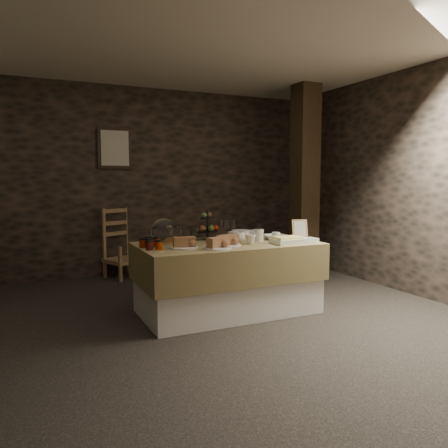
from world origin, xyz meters
name	(u,v)px	position (x,y,z in m)	size (l,w,h in m)	color
ground_plane	(189,328)	(0.00, 0.00, 0.00)	(5.50, 5.00, 0.01)	black
room_shell	(188,153)	(0.00, 0.00, 1.56)	(5.52, 5.02, 2.60)	black
buffet_table	(228,272)	(0.52, 0.29, 0.40)	(1.78, 0.94, 0.70)	white
chair	(123,246)	(-0.10, 2.34, 0.42)	(0.57, 0.56, 0.73)	#8F6847
timber_column	(305,182)	(2.20, 1.38, 1.30)	(0.30, 0.30, 2.60)	black
framed_picture	(115,148)	(-0.15, 2.47, 1.75)	(0.45, 0.04, 0.55)	#302218
plate_stack_a	(240,235)	(0.75, 0.45, 0.75)	(0.19, 0.19, 0.10)	white
plate_stack_b	(254,235)	(0.91, 0.46, 0.75)	(0.20, 0.20, 0.09)	white
cutlery_holder	(259,235)	(0.87, 0.28, 0.76)	(0.10, 0.10, 0.12)	white
cup_a	(238,237)	(0.64, 0.29, 0.76)	(0.13, 0.13, 0.10)	white
cup_b	(250,239)	(0.69, 0.13, 0.75)	(0.10, 0.10, 0.09)	white
mug_c	(232,236)	(0.62, 0.40, 0.75)	(0.09, 0.09, 0.10)	white
mug_d	(276,237)	(1.03, 0.21, 0.75)	(0.08, 0.08, 0.09)	white
bowl	(274,237)	(1.06, 0.30, 0.73)	(0.21, 0.21, 0.05)	white
cake_dome	(164,233)	(-0.06, 0.54, 0.81)	(0.26, 0.26, 0.26)	#8F6847
fruit_stand	(208,228)	(0.44, 0.59, 0.83)	(0.23, 0.23, 0.32)	black
bread_platter_left	(184,244)	(0.01, 0.16, 0.74)	(0.26, 0.26, 0.11)	white
bread_platter_center	(217,244)	(0.28, 0.00, 0.74)	(0.26, 0.26, 0.11)	white
bread_platter_right	(227,242)	(0.44, 0.12, 0.74)	(0.26, 0.26, 0.11)	white
jam_jars	(151,244)	(-0.26, 0.31, 0.74)	(0.20, 0.32, 0.07)	maroon
tart_dish	(287,240)	(1.03, 0.00, 0.74)	(0.30, 0.22, 0.07)	white
square_dish	(309,240)	(1.28, -0.02, 0.73)	(0.14, 0.14, 0.04)	white
menu_frame	(300,230)	(1.38, 0.30, 0.79)	(0.17, 0.02, 0.22)	#8F6847
storage_jar_a	(178,233)	(0.12, 0.66, 0.78)	(0.10, 0.10, 0.16)	white
storage_jar_b	(194,233)	(0.30, 0.64, 0.77)	(0.09, 0.09, 0.14)	white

